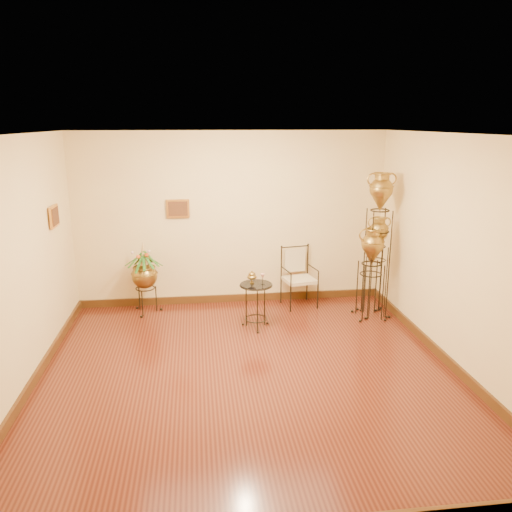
{
  "coord_description": "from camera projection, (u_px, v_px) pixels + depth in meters",
  "views": [
    {
      "loc": [
        -0.57,
        -5.42,
        2.93
      ],
      "look_at": [
        0.25,
        1.3,
        1.1
      ],
      "focal_mm": 35.0,
      "sensor_mm": 36.0,
      "label": 1
    }
  ],
  "objects": [
    {
      "name": "planter_urn",
      "position": [
        144.0,
        273.0,
        7.75
      ],
      "size": [
        0.75,
        0.75,
        1.17
      ],
      "rotation": [
        0.0,
        0.0,
        -0.21
      ],
      "color": "black",
      "rests_on": "ground"
    },
    {
      "name": "room_shell",
      "position": [
        247.0,
        232.0,
        5.58
      ],
      "size": [
        5.02,
        5.02,
        2.81
      ],
      "color": "beige",
      "rests_on": "ground"
    },
    {
      "name": "amphora_mid",
      "position": [
        377.0,
        266.0,
        7.62
      ],
      "size": [
        0.4,
        0.4,
        1.57
      ],
      "rotation": [
        0.0,
        0.0,
        -0.15
      ],
      "color": "black",
      "rests_on": "ground"
    },
    {
      "name": "ground",
      "position": [
        249.0,
        372.0,
        6.02
      ],
      "size": [
        5.0,
        5.0,
        0.0
      ],
      "primitive_type": "plane",
      "color": "#5A2315",
      "rests_on": "ground"
    },
    {
      "name": "armchair",
      "position": [
        299.0,
        277.0,
        8.08
      ],
      "size": [
        0.63,
        0.6,
        0.97
      ],
      "rotation": [
        0.0,
        0.0,
        0.19
      ],
      "color": "black",
      "rests_on": "ground"
    },
    {
      "name": "amphora_tall",
      "position": [
        378.0,
        244.0,
        7.55
      ],
      "size": [
        0.51,
        0.51,
        2.23
      ],
      "rotation": [
        0.0,
        0.0,
        0.17
      ],
      "color": "black",
      "rests_on": "ground"
    },
    {
      "name": "amphora_short",
      "position": [
        371.0,
        273.0,
        7.56
      ],
      "size": [
        0.55,
        0.55,
        1.43
      ],
      "rotation": [
        0.0,
        0.0,
        0.32
      ],
      "color": "black",
      "rests_on": "ground"
    },
    {
      "name": "side_table",
      "position": [
        256.0,
        305.0,
        7.24
      ],
      "size": [
        0.58,
        0.58,
        0.85
      ],
      "rotation": [
        0.0,
        0.0,
        0.31
      ],
      "color": "black",
      "rests_on": "ground"
    }
  ]
}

